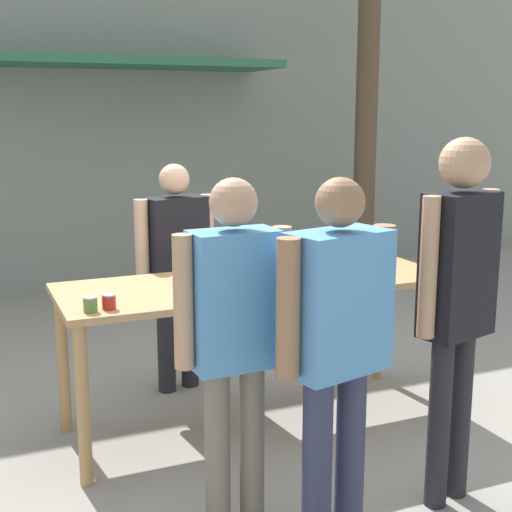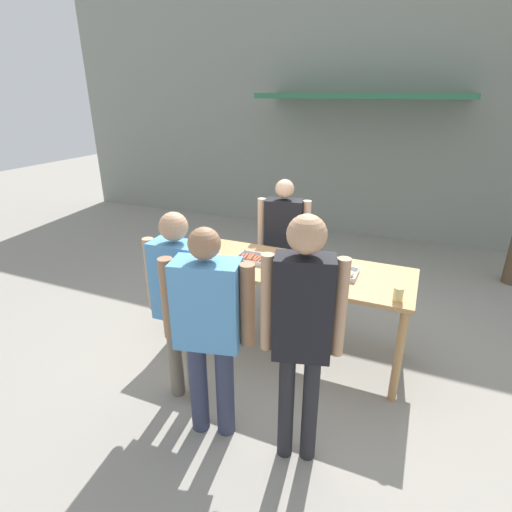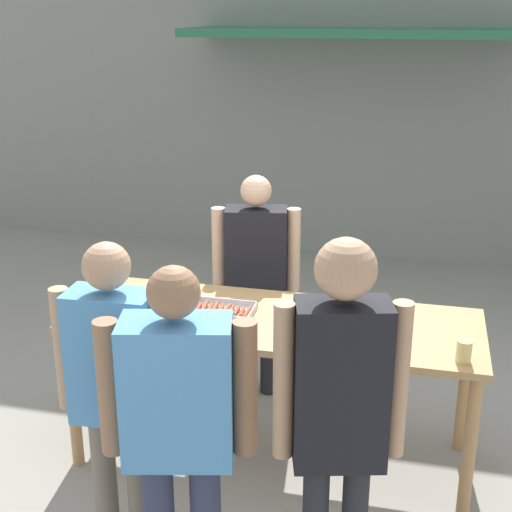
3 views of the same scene
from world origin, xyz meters
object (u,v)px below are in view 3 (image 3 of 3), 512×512
at_px(food_tray_buns, 356,323).
at_px(person_customer_with_cup, 340,409).
at_px(food_tray_sausages, 223,311).
at_px(person_server_behind_table, 256,269).
at_px(person_customer_waiting_in_line, 179,420).
at_px(person_customer_holding_hotdog, 115,380).
at_px(beer_cup, 464,351).
at_px(condiment_jar_mustard, 81,315).
at_px(condiment_jar_ketchup, 98,316).

xyz_separation_m(food_tray_buns, person_customer_with_cup, (0.06, -1.20, 0.17)).
distance_m(food_tray_sausages, food_tray_buns, 0.78).
xyz_separation_m(food_tray_sausages, person_customer_with_cup, (0.83, -1.20, 0.17)).
height_order(person_server_behind_table, person_customer_waiting_in_line, person_customer_waiting_in_line).
bearing_deg(person_customer_holding_hotdog, food_tray_buns, -137.79).
bearing_deg(beer_cup, person_customer_holding_hotdog, -156.23).
height_order(condiment_jar_mustard, person_server_behind_table, person_server_behind_table).
bearing_deg(person_customer_holding_hotdog, condiment_jar_ketchup, -61.55).
bearing_deg(person_server_behind_table, food_tray_buns, -55.95).
xyz_separation_m(food_tray_buns, person_customer_waiting_in_line, (-0.61, -1.23, 0.03)).
bearing_deg(beer_cup, food_tray_sausages, 167.48).
distance_m(food_tray_sausages, person_customer_with_cup, 1.47).
xyz_separation_m(condiment_jar_ketchup, person_customer_holding_hotdog, (0.42, -0.71, 0.03)).
height_order(food_tray_sausages, person_server_behind_table, person_server_behind_table).
height_order(food_tray_sausages, condiment_jar_mustard, condiment_jar_mustard).
relative_size(person_customer_holding_hotdog, person_customer_waiting_in_line, 1.00).
xyz_separation_m(food_tray_buns, person_server_behind_table, (-0.76, 0.74, -0.01)).
xyz_separation_m(food_tray_buns, condiment_jar_mustard, (-1.53, -0.30, 0.02)).
bearing_deg(person_customer_waiting_in_line, person_server_behind_table, -99.01).
bearing_deg(person_customer_holding_hotdog, beer_cup, -158.60).
distance_m(condiment_jar_ketchup, person_customer_waiting_in_line, 1.25).
bearing_deg(person_customer_holding_hotdog, condiment_jar_mustard, -55.38).
xyz_separation_m(person_customer_with_cup, person_customer_waiting_in_line, (-0.67, -0.02, -0.13)).
xyz_separation_m(food_tray_sausages, condiment_jar_ketchup, (-0.65, -0.29, 0.02)).
bearing_deg(food_tray_sausages, person_customer_waiting_in_line, -82.28).
distance_m(person_customer_with_cup, person_customer_waiting_in_line, 0.68).
height_order(person_customer_holding_hotdog, person_customer_with_cup, person_customer_with_cup).
distance_m(condiment_jar_mustard, person_server_behind_table, 1.30).
xyz_separation_m(condiment_jar_mustard, beer_cup, (2.09, 0.00, 0.02)).
xyz_separation_m(beer_cup, person_server_behind_table, (-1.33, 1.04, -0.04)).
xyz_separation_m(food_tray_sausages, food_tray_buns, (0.78, -0.00, 0.01)).
height_order(beer_cup, person_server_behind_table, person_server_behind_table).
relative_size(food_tray_sausages, beer_cup, 3.17).
distance_m(food_tray_buns, person_customer_holding_hotdog, 1.41).
distance_m(food_tray_buns, person_customer_with_cup, 1.22).
bearing_deg(beer_cup, person_customer_waiting_in_line, -141.72).
height_order(condiment_jar_mustard, person_customer_waiting_in_line, person_customer_waiting_in_line).
bearing_deg(person_customer_with_cup, condiment_jar_ketchup, -46.78).
relative_size(person_customer_with_cup, person_customer_waiting_in_line, 1.09).
xyz_separation_m(condiment_jar_ketchup, person_customer_with_cup, (1.48, -0.92, 0.15)).
distance_m(condiment_jar_mustard, person_customer_with_cup, 1.83).
bearing_deg(condiment_jar_ketchup, person_server_behind_table, 56.94).
distance_m(person_customer_holding_hotdog, person_customer_with_cup, 1.09).
bearing_deg(condiment_jar_ketchup, person_customer_with_cup, -31.78).
xyz_separation_m(food_tray_sausages, condiment_jar_mustard, (-0.75, -0.30, 0.02)).
xyz_separation_m(condiment_jar_ketchup, person_server_behind_table, (0.67, 1.03, -0.02)).
distance_m(beer_cup, person_customer_with_cup, 1.05).
relative_size(condiment_jar_mustard, person_customer_holding_hotdog, 0.05).
bearing_deg(person_customer_holding_hotdog, person_server_behind_table, -100.52).
bearing_deg(food_tray_buns, food_tray_sausages, 179.90).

